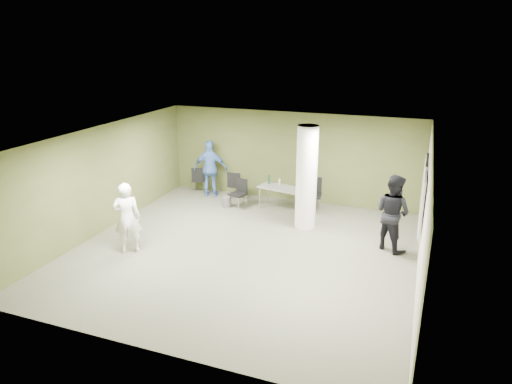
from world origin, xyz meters
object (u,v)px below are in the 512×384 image
at_px(chair_back_left, 199,178).
at_px(man_blue, 211,169).
at_px(man_black, 392,212).
at_px(woman_white, 127,218).
at_px(folding_table, 283,189).

height_order(chair_back_left, man_blue, man_blue).
bearing_deg(chair_back_left, man_black, 142.09).
bearing_deg(chair_back_left, man_blue, 143.27).
distance_m(woman_white, man_blue, 4.38).
distance_m(woman_white, man_black, 6.34).
xyz_separation_m(woman_white, man_blue, (0.09, 4.38, 0.05)).
relative_size(folding_table, man_blue, 0.85).
height_order(woman_white, man_black, man_black).
distance_m(folding_table, woman_white, 4.80).
relative_size(woman_white, man_blue, 0.94).
relative_size(folding_table, man_black, 0.83).
xyz_separation_m(chair_back_left, man_blue, (0.54, -0.17, 0.42)).
bearing_deg(folding_table, chair_back_left, -178.05).
relative_size(folding_table, chair_back_left, 1.79).
bearing_deg(man_black, woman_white, 55.34).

